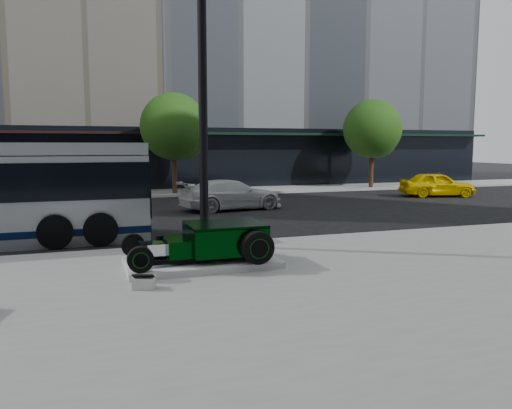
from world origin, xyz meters
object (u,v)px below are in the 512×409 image
object	(u,v)px
yellow_taxi	(437,184)
white_sedan	(231,195)
hot_rod	(216,240)
lamppost	(203,111)

from	to	relation	value
yellow_taxi	white_sedan	bearing A→B (deg)	114.33
white_sedan	yellow_taxi	size ratio (longest dim) A/B	1.15
hot_rod	yellow_taxi	world-z (taller)	yellow_taxi
white_sedan	yellow_taxi	distance (m)	12.61
lamppost	white_sedan	xyz separation A→B (m)	(3.13, 8.03, -3.10)
hot_rod	white_sedan	world-z (taller)	white_sedan
hot_rod	lamppost	xyz separation A→B (m)	(0.26, 2.23, 3.07)
hot_rod	lamppost	distance (m)	3.80
white_sedan	yellow_taxi	world-z (taller)	yellow_taxi
hot_rod	yellow_taxi	bearing A→B (deg)	37.09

